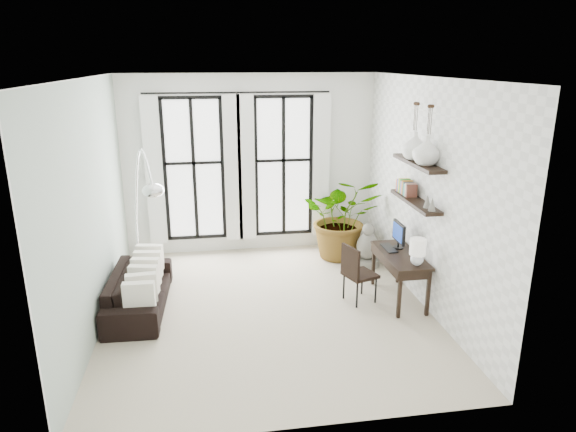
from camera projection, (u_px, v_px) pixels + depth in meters
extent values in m
plane|color=#BBAE95|center=(268.00, 309.00, 7.32)|extent=(5.00, 5.00, 0.00)
plane|color=white|center=(265.00, 78.00, 6.39)|extent=(5.00, 5.00, 0.00)
plane|color=#A4B7A9|center=(91.00, 209.00, 6.52)|extent=(0.00, 5.00, 5.00)
plane|color=white|center=(426.00, 195.00, 7.19)|extent=(0.00, 5.00, 5.00)
plane|color=white|center=(250.00, 165.00, 9.22)|extent=(4.50, 0.00, 4.50)
cube|color=white|center=(194.00, 170.00, 9.06)|extent=(1.00, 0.02, 2.50)
cube|color=white|center=(154.00, 172.00, 8.86)|extent=(0.30, 0.04, 2.60)
cube|color=white|center=(233.00, 170.00, 9.06)|extent=(0.30, 0.04, 2.60)
cube|color=white|center=(283.00, 167.00, 9.29)|extent=(1.00, 0.02, 2.50)
cube|color=white|center=(246.00, 169.00, 9.10)|extent=(0.30, 0.04, 2.60)
cube|color=white|center=(321.00, 167.00, 9.30)|extent=(0.30, 0.04, 2.60)
cylinder|color=black|center=(237.00, 92.00, 8.70)|extent=(3.20, 0.03, 0.03)
cube|color=black|center=(415.00, 202.00, 7.22)|extent=(0.25, 1.30, 0.05)
cube|color=black|center=(418.00, 163.00, 7.06)|extent=(0.25, 1.30, 0.05)
cube|color=#DB5A36|center=(401.00, 185.00, 7.70)|extent=(0.16, 0.03, 0.18)
cube|color=blue|center=(402.00, 185.00, 7.66)|extent=(0.16, 0.03, 0.18)
cube|color=yellow|center=(404.00, 186.00, 7.62)|extent=(0.16, 0.04, 0.18)
cube|color=green|center=(405.00, 187.00, 7.58)|extent=(0.16, 0.04, 0.18)
cube|color=#8853C3|center=(406.00, 187.00, 7.53)|extent=(0.16, 0.04, 0.18)
cube|color=gold|center=(407.00, 188.00, 7.49)|extent=(0.16, 0.04, 0.18)
cube|color=#424242|center=(408.00, 189.00, 7.45)|extent=(0.16, 0.04, 0.18)
cube|color=#34B8AA|center=(409.00, 190.00, 7.41)|extent=(0.16, 0.04, 0.18)
cube|color=#C89C8E|center=(410.00, 190.00, 7.36)|extent=(0.16, 0.04, 0.18)
cube|color=brown|center=(412.00, 191.00, 7.32)|extent=(0.16, 0.04, 0.18)
cone|color=gray|center=(427.00, 201.00, 6.81)|extent=(0.10, 0.10, 0.18)
cone|color=gray|center=(432.00, 204.00, 6.67)|extent=(0.10, 0.10, 0.18)
imported|color=black|center=(139.00, 290.00, 7.29)|extent=(0.81, 1.92, 0.55)
cube|color=white|center=(139.00, 297.00, 6.57)|extent=(0.40, 0.12, 0.40)
cube|color=white|center=(142.00, 288.00, 6.84)|extent=(0.40, 0.12, 0.40)
cube|color=white|center=(144.00, 279.00, 7.10)|extent=(0.40, 0.12, 0.40)
cube|color=white|center=(146.00, 271.00, 7.37)|extent=(0.40, 0.12, 0.40)
cube|color=white|center=(148.00, 264.00, 7.63)|extent=(0.40, 0.12, 0.40)
cube|color=white|center=(150.00, 257.00, 7.90)|extent=(0.40, 0.12, 0.40)
imported|color=#2D7228|center=(342.00, 217.00, 9.06)|extent=(1.53, 1.38, 1.50)
cube|color=black|center=(401.00, 255.00, 7.43)|extent=(0.52, 1.22, 0.04)
cube|color=black|center=(399.00, 261.00, 7.45)|extent=(0.47, 1.16, 0.11)
cube|color=black|center=(399.00, 295.00, 6.97)|extent=(0.05, 0.05, 0.67)
cube|color=black|center=(428.00, 293.00, 7.03)|extent=(0.05, 0.05, 0.67)
cube|color=black|center=(374.00, 264.00, 8.03)|extent=(0.05, 0.05, 0.67)
cube|color=black|center=(399.00, 263.00, 8.09)|extent=(0.05, 0.05, 0.67)
cube|color=black|center=(399.00, 232.00, 7.58)|extent=(0.04, 0.42, 0.30)
cube|color=navy|center=(397.00, 232.00, 7.57)|extent=(0.00, 0.36, 0.24)
cube|color=black|center=(389.00, 248.00, 7.63)|extent=(0.15, 0.40, 0.02)
sphere|color=silver|center=(417.00, 260.00, 6.96)|extent=(0.18, 0.18, 0.18)
cylinder|color=white|center=(418.00, 247.00, 6.90)|extent=(0.22, 0.22, 0.22)
cube|color=black|center=(360.00, 275.00, 7.47)|extent=(0.53, 0.53, 0.05)
cube|color=black|center=(350.00, 262.00, 7.31)|extent=(0.17, 0.40, 0.46)
cylinder|color=black|center=(352.00, 294.00, 7.35)|extent=(0.03, 0.03, 0.39)
cylinder|color=black|center=(374.00, 293.00, 7.40)|extent=(0.03, 0.03, 0.39)
cylinder|color=black|center=(346.00, 285.00, 7.66)|extent=(0.03, 0.03, 0.39)
cylinder|color=black|center=(367.00, 283.00, 7.71)|extent=(0.03, 0.03, 0.39)
cylinder|color=silver|center=(141.00, 278.00, 8.26)|extent=(0.33, 0.33, 0.09)
cylinder|color=silver|center=(139.00, 251.00, 8.13)|extent=(0.03, 0.03, 0.93)
ellipsoid|color=silver|center=(153.00, 190.00, 6.96)|extent=(0.30, 0.30, 0.19)
cylinder|color=gray|center=(367.00, 262.00, 8.86)|extent=(0.42, 0.42, 0.13)
ellipsoid|color=gray|center=(368.00, 246.00, 8.78)|extent=(0.38, 0.38, 0.47)
sphere|color=gray|center=(368.00, 229.00, 8.69)|extent=(0.21, 0.21, 0.21)
imported|color=white|center=(427.00, 151.00, 6.76)|extent=(0.37, 0.37, 0.38)
imported|color=white|center=(415.00, 146.00, 7.14)|extent=(0.37, 0.37, 0.38)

